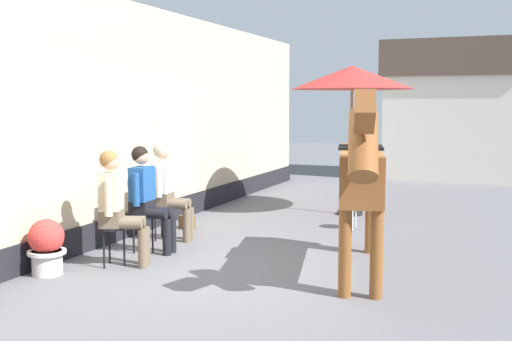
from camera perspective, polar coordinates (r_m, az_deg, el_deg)
ground_plane at (r=9.99m, az=5.97°, el=-5.06°), size 40.00×40.00×0.00m
pub_facade_wall at (r=9.48m, az=-11.49°, el=3.62°), size 0.34×14.00×3.40m
distant_cottage at (r=16.95m, az=17.55°, el=5.40°), size 3.40×2.60×3.50m
seated_visitor_near at (r=7.56m, az=-12.62°, el=-2.82°), size 0.61×0.49×1.39m
seated_visitor_middle at (r=8.20m, az=-9.98°, el=-2.08°), size 0.61×0.49×1.39m
seated_visitor_far at (r=8.90m, az=-8.16°, el=-1.40°), size 0.61×0.49×1.39m
saddled_horse_center at (r=7.04m, az=9.54°, el=-0.27°), size 0.96×2.95×2.06m
flower_planter_middle at (r=7.48m, az=-18.61°, el=-6.54°), size 0.43×0.43×0.64m
cafe_parasol at (r=10.91m, az=8.78°, el=8.32°), size 2.10×2.10×2.58m
spare_stool_white at (r=9.72m, az=9.36°, el=-3.02°), size 0.32×0.32×0.46m
satchel_bag at (r=9.74m, az=-6.34°, el=-4.75°), size 0.30×0.23×0.20m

